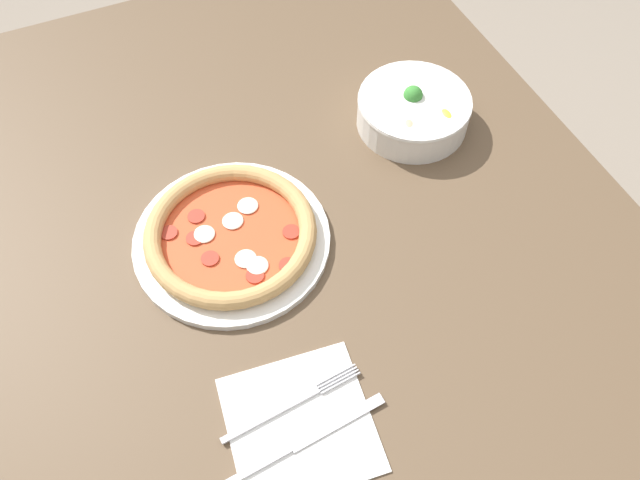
% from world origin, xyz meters
% --- Properties ---
extents(ground_plane, '(8.00, 8.00, 0.00)m').
position_xyz_m(ground_plane, '(0.00, 0.00, 0.00)').
color(ground_plane, gray).
extents(dining_table, '(1.24, 1.00, 0.74)m').
position_xyz_m(dining_table, '(0.00, 0.00, 0.65)').
color(dining_table, brown).
rests_on(dining_table, ground_plane).
extents(pizza, '(0.29, 0.29, 0.04)m').
position_xyz_m(pizza, '(0.02, -0.10, 0.76)').
color(pizza, white).
rests_on(pizza, dining_table).
extents(bowl, '(0.19, 0.19, 0.07)m').
position_xyz_m(bowl, '(-0.08, 0.26, 0.77)').
color(bowl, white).
rests_on(bowl, dining_table).
extents(napkin, '(0.20, 0.20, 0.00)m').
position_xyz_m(napkin, '(0.32, -0.12, 0.74)').
color(napkin, white).
rests_on(napkin, dining_table).
extents(fork, '(0.03, 0.20, 0.00)m').
position_xyz_m(fork, '(0.29, -0.12, 0.75)').
color(fork, silver).
rests_on(fork, napkin).
extents(knife, '(0.03, 0.22, 0.01)m').
position_xyz_m(knife, '(0.34, -0.12, 0.75)').
color(knife, silver).
rests_on(knife, napkin).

